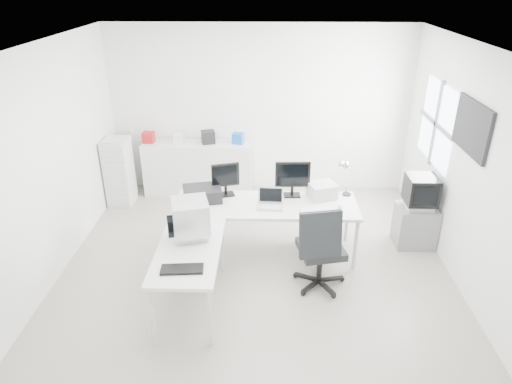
{
  "coord_description": "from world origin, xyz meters",
  "views": [
    {
      "loc": [
        0.13,
        -4.96,
        3.51
      ],
      "look_at": [
        0.0,
        0.2,
        1.0
      ],
      "focal_mm": 32.0,
      "sensor_mm": 36.0,
      "label": 1
    }
  ],
  "objects_px": {
    "lcd_monitor_large": "(292,180)",
    "laptop": "(270,201)",
    "tv_cabinet": "(415,226)",
    "side_desk": "(191,277)",
    "lcd_monitor_small": "(226,179)",
    "filing_cabinet": "(119,172)",
    "crt_monitor": "(191,218)",
    "sideboard": "(198,168)",
    "office_chair": "(321,245)",
    "drawer_pedestal": "(317,232)",
    "laser_printer": "(322,190)",
    "crt_tv": "(421,193)",
    "inkjet_printer": "(202,194)",
    "main_desk": "(266,229)"
  },
  "relations": [
    {
      "from": "lcd_monitor_large",
      "to": "laptop",
      "type": "relative_size",
      "value": 1.56
    },
    {
      "from": "lcd_monitor_large",
      "to": "tv_cabinet",
      "type": "bearing_deg",
      "value": -2.0
    },
    {
      "from": "side_desk",
      "to": "tv_cabinet",
      "type": "relative_size",
      "value": 2.4
    },
    {
      "from": "lcd_monitor_small",
      "to": "filing_cabinet",
      "type": "height_order",
      "value": "lcd_monitor_small"
    },
    {
      "from": "crt_monitor",
      "to": "filing_cabinet",
      "type": "xyz_separation_m",
      "value": [
        -1.56,
        2.31,
        -0.45
      ]
    },
    {
      "from": "side_desk",
      "to": "sideboard",
      "type": "bearing_deg",
      "value": 96.33
    },
    {
      "from": "lcd_monitor_large",
      "to": "sideboard",
      "type": "relative_size",
      "value": 0.27
    },
    {
      "from": "lcd_monitor_large",
      "to": "filing_cabinet",
      "type": "relative_size",
      "value": 0.44
    },
    {
      "from": "crt_monitor",
      "to": "office_chair",
      "type": "xyz_separation_m",
      "value": [
        1.51,
        0.15,
        -0.43
      ]
    },
    {
      "from": "drawer_pedestal",
      "to": "laser_printer",
      "type": "relative_size",
      "value": 1.72
    },
    {
      "from": "tv_cabinet",
      "to": "crt_monitor",
      "type": "bearing_deg",
      "value": -159.11
    },
    {
      "from": "drawer_pedestal",
      "to": "laptop",
      "type": "relative_size",
      "value": 1.92
    },
    {
      "from": "laptop",
      "to": "crt_tv",
      "type": "distance_m",
      "value": 2.08
    },
    {
      "from": "inkjet_printer",
      "to": "lcd_monitor_small",
      "type": "distance_m",
      "value": 0.37
    },
    {
      "from": "lcd_monitor_small",
      "to": "office_chair",
      "type": "distance_m",
      "value": 1.6
    },
    {
      "from": "crt_tv",
      "to": "crt_monitor",
      "type": "bearing_deg",
      "value": -159.11
    },
    {
      "from": "laptop",
      "to": "tv_cabinet",
      "type": "relative_size",
      "value": 0.54
    },
    {
      "from": "inkjet_printer",
      "to": "office_chair",
      "type": "relative_size",
      "value": 0.43
    },
    {
      "from": "main_desk",
      "to": "drawer_pedestal",
      "type": "height_order",
      "value": "main_desk"
    },
    {
      "from": "drawer_pedestal",
      "to": "laptop",
      "type": "bearing_deg",
      "value": -167.01
    },
    {
      "from": "side_desk",
      "to": "tv_cabinet",
      "type": "bearing_deg",
      "value": 25.02
    },
    {
      "from": "office_chair",
      "to": "laser_printer",
      "type": "bearing_deg",
      "value": 72.72
    },
    {
      "from": "inkjet_printer",
      "to": "tv_cabinet",
      "type": "distance_m",
      "value": 3.0
    },
    {
      "from": "crt_monitor",
      "to": "office_chair",
      "type": "bearing_deg",
      "value": -9.02
    },
    {
      "from": "crt_monitor",
      "to": "office_chair",
      "type": "distance_m",
      "value": 1.58
    },
    {
      "from": "office_chair",
      "to": "crt_tv",
      "type": "height_order",
      "value": "office_chair"
    },
    {
      "from": "filing_cabinet",
      "to": "main_desk",
      "type": "bearing_deg",
      "value": -31.15
    },
    {
      "from": "laptop",
      "to": "lcd_monitor_large",
      "type": "bearing_deg",
      "value": 53.39
    },
    {
      "from": "inkjet_printer",
      "to": "filing_cabinet",
      "type": "relative_size",
      "value": 0.45
    },
    {
      "from": "sideboard",
      "to": "tv_cabinet",
      "type": "bearing_deg",
      "value": -26.17
    },
    {
      "from": "drawer_pedestal",
      "to": "crt_tv",
      "type": "distance_m",
      "value": 1.5
    },
    {
      "from": "laptop",
      "to": "office_chair",
      "type": "relative_size",
      "value": 0.27
    },
    {
      "from": "inkjet_printer",
      "to": "tv_cabinet",
      "type": "bearing_deg",
      "value": -9.72
    },
    {
      "from": "main_desk",
      "to": "laptop",
      "type": "xyz_separation_m",
      "value": [
        0.05,
        -0.1,
        0.48
      ]
    },
    {
      "from": "crt_tv",
      "to": "filing_cabinet",
      "type": "xyz_separation_m",
      "value": [
        -4.5,
        1.18,
        -0.26
      ]
    },
    {
      "from": "inkjet_printer",
      "to": "lcd_monitor_small",
      "type": "xyz_separation_m",
      "value": [
        0.3,
        0.15,
        0.15
      ]
    },
    {
      "from": "inkjet_printer",
      "to": "office_chair",
      "type": "xyz_separation_m",
      "value": [
        1.51,
        -0.8,
        -0.27
      ]
    },
    {
      "from": "filing_cabinet",
      "to": "laptop",
      "type": "bearing_deg",
      "value": -32.33
    },
    {
      "from": "side_desk",
      "to": "filing_cabinet",
      "type": "xyz_separation_m",
      "value": [
        -1.56,
        2.56,
        0.18
      ]
    },
    {
      "from": "main_desk",
      "to": "laptop",
      "type": "height_order",
      "value": "laptop"
    },
    {
      "from": "crt_monitor",
      "to": "crt_tv",
      "type": "xyz_separation_m",
      "value": [
        2.94,
        1.12,
        -0.19
      ]
    },
    {
      "from": "crt_monitor",
      "to": "office_chair",
      "type": "relative_size",
      "value": 0.44
    },
    {
      "from": "office_chair",
      "to": "inkjet_printer",
      "type": "bearing_deg",
      "value": 140.2
    },
    {
      "from": "side_desk",
      "to": "laptop",
      "type": "xyz_separation_m",
      "value": [
        0.9,
        1.0,
        0.48
      ]
    },
    {
      "from": "crt_monitor",
      "to": "lcd_monitor_large",
      "type": "bearing_deg",
      "value": 27.92
    },
    {
      "from": "lcd_monitor_large",
      "to": "main_desk",
      "type": "bearing_deg",
      "value": -147.21
    },
    {
      "from": "lcd_monitor_large",
      "to": "tv_cabinet",
      "type": "relative_size",
      "value": 0.83
    },
    {
      "from": "main_desk",
      "to": "sideboard",
      "type": "bearing_deg",
      "value": 122.12
    },
    {
      "from": "side_desk",
      "to": "lcd_monitor_small",
      "type": "xyz_separation_m",
      "value": [
        0.3,
        1.35,
        0.61
      ]
    },
    {
      "from": "drawer_pedestal",
      "to": "laser_printer",
      "type": "height_order",
      "value": "laser_printer"
    }
  ]
}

